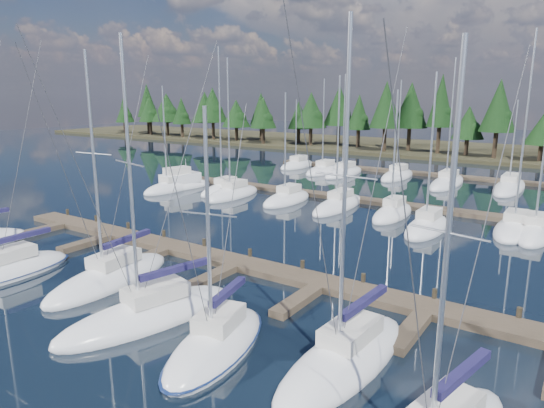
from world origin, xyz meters
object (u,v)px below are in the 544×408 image
Objects in this scene: front_sailboat_2 at (110,278)px; motor_yacht_left at (180,184)px; front_sailboat_4 at (216,344)px; main_dock at (235,266)px; front_sailboat_5 at (345,358)px; front_sailboat_3 at (149,315)px; front_sailboat_1 at (8,271)px.

front_sailboat_2 reaches higher than motor_yacht_left.
front_sailboat_2 reaches higher than front_sailboat_4.
main_dock is 7.48m from front_sailboat_2.
front_sailboat_4 is 5.53m from front_sailboat_5.
front_sailboat_2 is at bearing 159.50° from front_sailboat_3.
main_dock is at bearing 50.53° from front_sailboat_2.
front_sailboat_5 is 40.22m from motor_yacht_left.
front_sailboat_2 is 10.52m from front_sailboat_4.
front_sailboat_1 is 11.72m from front_sailboat_3.
front_sailboat_5 is (21.44, 2.39, -0.01)m from front_sailboat_1.
front_sailboat_1 is at bearing -155.19° from front_sailboat_2.
front_sailboat_2 is 0.98× the size of front_sailboat_3.
front_sailboat_3 is 34.10m from motor_yacht_left.
front_sailboat_4 is at bearing -13.58° from front_sailboat_2.
front_sailboat_5 is at bearing 9.75° from front_sailboat_3.
main_dock is 5.08× the size of motor_yacht_left.
front_sailboat_4 is at bearing -43.36° from motor_yacht_left.
front_sailboat_4 is at bearing -158.26° from front_sailboat_5.
front_sailboat_3 reaches higher than front_sailboat_4.
motor_yacht_left is at bearing 112.86° from front_sailboat_1.
motor_yacht_left is (-21.85, 17.56, 0.26)m from main_dock.
front_sailboat_5 reaches higher than main_dock.
front_sailboat_4 is 0.78× the size of front_sailboat_5.
front_sailboat_5 is at bearing -36.20° from motor_yacht_left.
front_sailboat_1 is 1.05× the size of front_sailboat_3.
motor_yacht_left is (-22.71, 25.43, 0.18)m from front_sailboat_3.
front_sailboat_4 is (16.31, 0.34, -0.02)m from front_sailboat_1.
front_sailboat_5 is (5.13, 2.05, 0.02)m from front_sailboat_4.
front_sailboat_1 is 1.32× the size of front_sailboat_4.
front_sailboat_5 reaches higher than front_sailboat_3.
front_sailboat_1 is 16.31m from front_sailboat_4.
front_sailboat_2 is 1.24× the size of front_sailboat_4.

